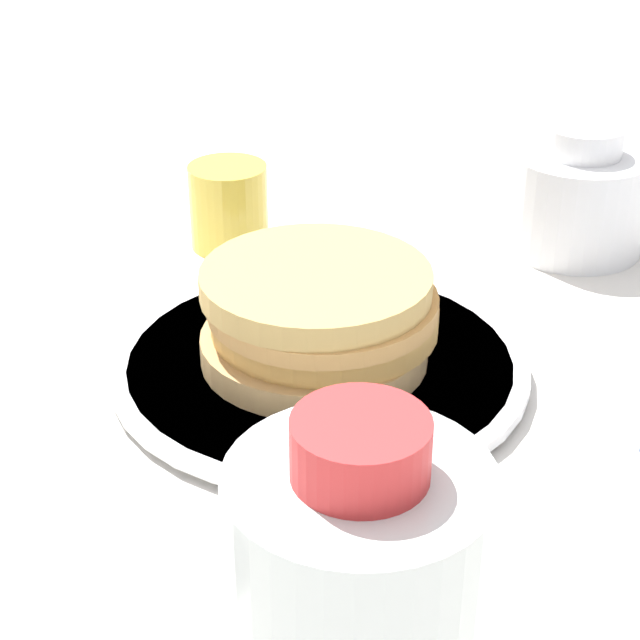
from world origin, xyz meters
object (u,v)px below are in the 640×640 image
object	(u,v)px
plate	(320,365)
pancake_stack	(319,314)
cream_jug	(577,197)
juice_glass	(229,206)

from	to	relation	value
plate	pancake_stack	xyz separation A→B (m)	(-0.00, -0.00, 0.04)
plate	pancake_stack	bearing A→B (deg)	-130.16
pancake_stack	cream_jug	bearing A→B (deg)	170.55
pancake_stack	cream_jug	size ratio (longest dim) A/B	1.43
pancake_stack	plate	bearing A→B (deg)	49.84
pancake_stack	cream_jug	xyz separation A→B (m)	(-0.27, 0.05, 0.00)
juice_glass	cream_jug	bearing A→B (deg)	126.56
pancake_stack	juice_glass	size ratio (longest dim) A/B	2.29
plate	pancake_stack	distance (m)	0.04
plate	cream_jug	distance (m)	0.28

